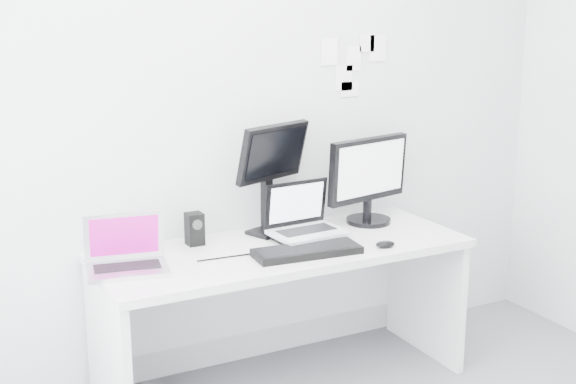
{
  "coord_description": "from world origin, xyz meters",
  "views": [
    {
      "loc": [
        -1.63,
        -1.96,
        1.89
      ],
      "look_at": [
        0.02,
        1.23,
        1.0
      ],
      "focal_mm": 48.9,
      "sensor_mm": 36.0,
      "label": 1
    }
  ],
  "objects": [
    {
      "name": "wall_note_2",
      "position": [
        0.75,
        1.59,
        1.63
      ],
      "size": [
        0.1,
        0.0,
        0.14
      ],
      "primitive_type": "cube",
      "color": "white",
      "rests_on": "back_wall"
    },
    {
      "name": "speaker",
      "position": [
        -0.37,
        1.47,
        0.81
      ],
      "size": [
        0.1,
        0.1,
        0.16
      ],
      "primitive_type": "cube",
      "rotation": [
        0.0,
        0.0,
        0.33
      ],
      "color": "black",
      "rests_on": "desk"
    },
    {
      "name": "dell_laptop",
      "position": [
        0.15,
        1.27,
        0.88
      ],
      "size": [
        0.37,
        0.29,
        0.29
      ],
      "primitive_type": "cube",
      "rotation": [
        0.0,
        0.0,
        0.06
      ],
      "color": "silver",
      "rests_on": "desk"
    },
    {
      "name": "wall_note_0",
      "position": [
        0.45,
        1.59,
        1.62
      ],
      "size": [
        0.1,
        0.0,
        0.14
      ],
      "primitive_type": "cube",
      "color": "white",
      "rests_on": "back_wall"
    },
    {
      "name": "back_wall",
      "position": [
        0.0,
        1.6,
        1.35
      ],
      "size": [
        3.6,
        0.0,
        3.6
      ],
      "primitive_type": "plane",
      "rotation": [
        1.57,
        0.0,
        0.0
      ],
      "color": "silver",
      "rests_on": "ground"
    },
    {
      "name": "desk",
      "position": [
        0.0,
        1.25,
        0.36
      ],
      "size": [
        1.8,
        0.7,
        0.73
      ],
      "primitive_type": "cube",
      "color": "silver",
      "rests_on": "ground"
    },
    {
      "name": "wall_note_4",
      "position": [
        0.54,
        1.59,
        1.48
      ],
      "size": [
        0.1,
        0.0,
        0.13
      ],
      "primitive_type": "cube",
      "color": "white",
      "rests_on": "back_wall"
    },
    {
      "name": "rear_monitor",
      "position": [
        0.05,
        1.47,
        1.02
      ],
      "size": [
        0.45,
        0.29,
        0.58
      ],
      "primitive_type": "cube",
      "rotation": [
        0.0,
        0.0,
        0.36
      ],
      "color": "black",
      "rests_on": "desk"
    },
    {
      "name": "mouse",
      "position": [
        0.43,
        1.0,
        0.75
      ],
      "size": [
        0.11,
        0.08,
        0.03
      ],
      "primitive_type": "ellipsoid",
      "rotation": [
        0.0,
        0.0,
        -0.2
      ],
      "color": "black",
      "rests_on": "desk"
    },
    {
      "name": "wall_note_1",
      "position": [
        0.6,
        1.59,
        1.58
      ],
      "size": [
        0.09,
        0.0,
        0.13
      ],
      "primitive_type": "cube",
      "color": "white",
      "rests_on": "back_wall"
    },
    {
      "name": "macbook",
      "position": [
        -0.77,
        1.23,
        0.86
      ],
      "size": [
        0.39,
        0.32,
        0.26
      ],
      "primitive_type": "cube",
      "rotation": [
        0.0,
        0.0,
        -0.19
      ],
      "color": "silver",
      "rests_on": "desk"
    },
    {
      "name": "wall_note_5",
      "position": [
        0.68,
        1.59,
        1.66
      ],
      "size": [
        0.09,
        0.0,
        0.1
      ],
      "primitive_type": "cube",
      "color": "white",
      "rests_on": "back_wall"
    },
    {
      "name": "keyboard",
      "position": [
        0.04,
        1.08,
        0.75
      ],
      "size": [
        0.52,
        0.22,
        0.03
      ],
      "primitive_type": "cube",
      "rotation": [
        0.0,
        0.0,
        -0.09
      ],
      "color": "black",
      "rests_on": "desk"
    },
    {
      "name": "wall_note_3",
      "position": [
        0.58,
        1.59,
        1.42
      ],
      "size": [
        0.11,
        0.0,
        0.08
      ],
      "primitive_type": "cube",
      "color": "white",
      "rests_on": "back_wall"
    },
    {
      "name": "samsung_monitor",
      "position": [
        0.59,
        1.4,
        0.97
      ],
      "size": [
        0.55,
        0.34,
        0.47
      ],
      "primitive_type": "cube",
      "rotation": [
        0.0,
        0.0,
        0.21
      ],
      "color": "black",
      "rests_on": "desk"
    }
  ]
}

